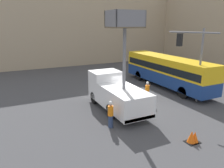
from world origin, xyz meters
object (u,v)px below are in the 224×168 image
city_bus (167,69)px  road_worker_near_truck (111,114)px  traffic_cone_near_truck (192,137)px  road_worker_directing (147,92)px  utility_truck (116,91)px  traffic_light_pole (194,54)px  traffic_cone_mid_road (195,137)px

city_bus → road_worker_near_truck: 11.49m
city_bus → traffic_cone_near_truck: city_bus is taller
road_worker_near_truck → road_worker_directing: size_ratio=1.00×
traffic_cone_near_truck → utility_truck: bearing=104.2°
utility_truck → traffic_light_pole: bearing=-17.0°
utility_truck → road_worker_directing: bearing=7.3°
city_bus → traffic_cone_near_truck: 11.88m
city_bus → traffic_light_pole: bearing=161.0°
road_worker_near_truck → traffic_light_pole: bearing=-99.5°
traffic_cone_mid_road → traffic_light_pole: bearing=48.0°
traffic_cone_mid_road → road_worker_near_truck: bearing=132.9°
road_worker_near_truck → traffic_cone_near_truck: (3.38, -3.83, -0.59)m
city_bus → traffic_cone_mid_road: (-6.06, -10.00, -1.63)m
road_worker_near_truck → traffic_cone_near_truck: 5.14m
city_bus → road_worker_directing: bearing=124.0°
city_bus → road_worker_directing: size_ratio=6.46×
traffic_cone_near_truck → city_bus: bearing=57.8°
utility_truck → road_worker_directing: 3.35m
utility_truck → traffic_cone_near_truck: 6.76m
road_worker_directing → city_bus: bearing=-87.4°
road_worker_directing → traffic_light_pole: bearing=-160.4°
city_bus → road_worker_directing: 5.67m
road_worker_near_truck → road_worker_directing: road_worker_directing is taller
city_bus → road_worker_near_truck: (-9.66, -6.13, -1.00)m
city_bus → traffic_cone_near_truck: (-6.28, -9.96, -1.59)m
road_worker_near_truck → traffic_cone_mid_road: (3.60, -3.87, -0.62)m
traffic_cone_near_truck → road_worker_near_truck: bearing=131.5°
utility_truck → road_worker_near_truck: bearing=-123.8°
utility_truck → road_worker_near_truck: utility_truck is taller
road_worker_directing → traffic_cone_near_truck: bearing=135.5°
traffic_cone_near_truck → traffic_cone_mid_road: traffic_cone_near_truck is taller
city_bus → utility_truck: bearing=114.3°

